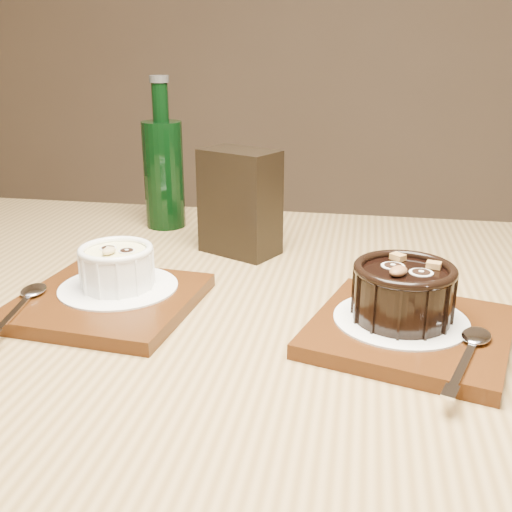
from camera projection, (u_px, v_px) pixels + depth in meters
The scene contains 11 objects.
table at pixel (258, 382), 0.67m from camera, with size 1.28×0.92×0.75m.
tray_left at pixel (108, 301), 0.64m from camera, with size 0.18×0.18×0.01m, color #47230B.
doily_left at pixel (119, 287), 0.66m from camera, with size 0.13×0.13×0.00m, color white.
ramekin_white at pixel (117, 265), 0.65m from camera, with size 0.08×0.08×0.05m.
spoon_left at pixel (21, 303), 0.61m from camera, with size 0.03×0.13×0.01m, color white, non-canonical shape.
tray_right at pixel (409, 331), 0.58m from camera, with size 0.18×0.18×0.01m, color #47230B.
doily_right at pixel (401, 319), 0.58m from camera, with size 0.13×0.13×0.00m, color white.
ramekin_dark at pixel (403, 290), 0.57m from camera, with size 0.10×0.10×0.06m.
spoon_right at pixel (469, 352), 0.51m from camera, with size 0.03×0.13×0.01m, color white, non-canonical shape.
condiment_stand at pixel (240, 202), 0.80m from camera, with size 0.10×0.06×0.14m, color black.
green_bottle at pixel (164, 170), 0.91m from camera, with size 0.06×0.06×0.23m.
Camera 1 is at (0.34, -0.29, 1.02)m, focal length 42.00 mm.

